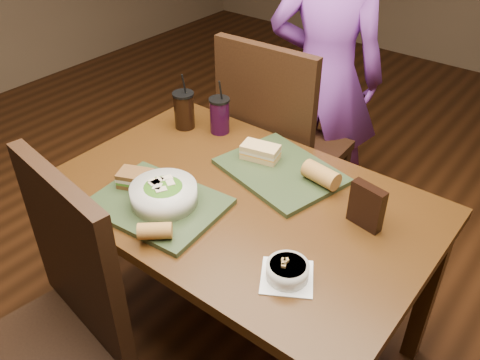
% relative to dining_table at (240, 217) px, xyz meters
% --- Properties ---
extents(ground, '(6.00, 6.00, 0.00)m').
position_rel_dining_table_xyz_m(ground, '(0.00, 0.00, -0.66)').
color(ground, '#381C0B').
rests_on(ground, ground).
extents(dining_table, '(1.30, 0.85, 0.75)m').
position_rel_dining_table_xyz_m(dining_table, '(0.00, 0.00, 0.00)').
color(dining_table, '#3F240C').
rests_on(dining_table, ground).
extents(chair_near, '(0.53, 0.53, 1.07)m').
position_rel_dining_table_xyz_m(chair_near, '(-0.16, -0.67, -0.06)').
color(chair_near, black).
rests_on(chair_near, ground).
extents(chair_far, '(0.50, 0.50, 1.09)m').
position_rel_dining_table_xyz_m(chair_far, '(-0.24, 0.58, -0.05)').
color(chair_far, black).
rests_on(chair_far, ground).
extents(diner, '(0.66, 0.55, 1.56)m').
position_rel_dining_table_xyz_m(diner, '(-0.25, 0.98, 0.12)').
color(diner, purple).
rests_on(diner, ground).
extents(tray_near, '(0.45, 0.36, 0.02)m').
position_rel_dining_table_xyz_m(tray_near, '(-0.18, -0.21, 0.10)').
color(tray_near, '#28371D').
rests_on(tray_near, dining_table).
extents(tray_far, '(0.48, 0.41, 0.02)m').
position_rel_dining_table_xyz_m(tray_far, '(0.03, 0.20, 0.10)').
color(tray_far, '#28371D').
rests_on(tray_far, dining_table).
extents(salad_bowl, '(0.22, 0.22, 0.07)m').
position_rel_dining_table_xyz_m(salad_bowl, '(-0.16, -0.20, 0.15)').
color(salad_bowl, silver).
rests_on(salad_bowl, tray_near).
extents(soup_bowl, '(0.20, 0.20, 0.06)m').
position_rel_dining_table_xyz_m(soup_bowl, '(0.34, -0.22, 0.12)').
color(soup_bowl, white).
rests_on(soup_bowl, dining_table).
extents(sandwich_near, '(0.14, 0.12, 0.05)m').
position_rel_dining_table_xyz_m(sandwich_near, '(-0.31, -0.19, 0.14)').
color(sandwich_near, '#593819').
rests_on(sandwich_near, tray_near).
extents(sandwich_far, '(0.15, 0.11, 0.06)m').
position_rel_dining_table_xyz_m(sandwich_far, '(-0.07, 0.22, 0.14)').
color(sandwich_far, tan).
rests_on(sandwich_far, tray_far).
extents(baguette_near, '(0.11, 0.11, 0.05)m').
position_rel_dining_table_xyz_m(baguette_near, '(-0.06, -0.34, 0.13)').
color(baguette_near, '#AD7533').
rests_on(baguette_near, tray_near).
extents(baguette_far, '(0.14, 0.08, 0.07)m').
position_rel_dining_table_xyz_m(baguette_far, '(0.18, 0.22, 0.14)').
color(baguette_far, '#AD7533').
rests_on(baguette_far, tray_far).
extents(cup_cola, '(0.09, 0.09, 0.24)m').
position_rel_dining_table_xyz_m(cup_cola, '(-0.48, 0.24, 0.17)').
color(cup_cola, black).
rests_on(cup_cola, dining_table).
extents(cup_berry, '(0.09, 0.09, 0.23)m').
position_rel_dining_table_xyz_m(cup_berry, '(-0.34, 0.30, 0.17)').
color(cup_berry, black).
rests_on(cup_berry, dining_table).
extents(chip_bag, '(0.12, 0.05, 0.15)m').
position_rel_dining_table_xyz_m(chip_bag, '(0.40, 0.13, 0.17)').
color(chip_bag, black).
rests_on(chip_bag, dining_table).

